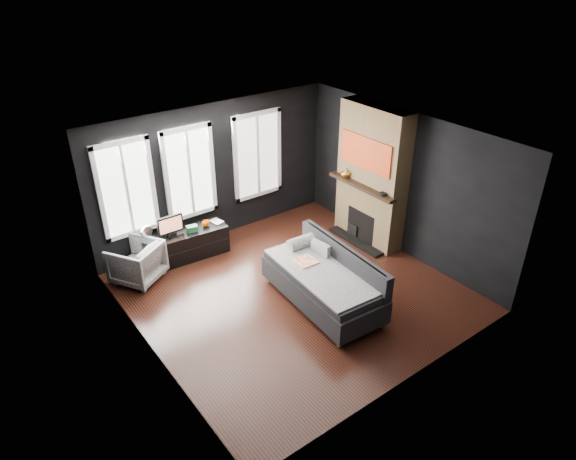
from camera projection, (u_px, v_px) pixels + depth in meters
floor at (294, 292)px, 8.72m from camera, size 5.00×5.00×0.00m
ceiling at (295, 141)px, 7.40m from camera, size 5.00×5.00×0.00m
wall_back at (215, 173)px, 9.81m from camera, size 5.00×0.02×2.70m
wall_left at (144, 277)px, 6.76m from camera, size 0.02×5.00×2.70m
wall_right at (403, 184)px, 9.36m from camera, size 0.02×5.00×2.70m
windows at (190, 125)px, 9.04m from camera, size 4.00×0.16×1.76m
fireplace at (372, 176)px, 9.68m from camera, size 0.70×1.62×2.70m
sofa at (323, 279)px, 8.25m from camera, size 1.24×2.26×0.95m
stripe_pillow at (320, 252)px, 8.55m from camera, size 0.13×0.39×0.38m
armchair at (136, 260)px, 8.88m from camera, size 1.02×1.01×0.79m
media_console at (186, 245)px, 9.56m from camera, size 1.62×0.61×0.55m
monitor at (170, 225)px, 9.22m from camera, size 0.50×0.11×0.44m
desk_fan at (147, 234)px, 9.06m from camera, size 0.27×0.27×0.32m
mug at (206, 223)px, 9.59m from camera, size 0.15×0.12×0.14m
book at (212, 218)px, 9.66m from camera, size 0.18×0.05×0.24m
storage_box at (192, 229)px, 9.44m from camera, size 0.22×0.17×0.11m
mantel_vase at (346, 173)px, 9.88m from camera, size 0.25×0.26×0.19m
mantel_clock at (383, 194)px, 9.21m from camera, size 0.17×0.17×0.04m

